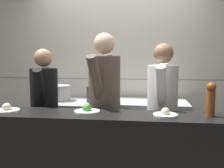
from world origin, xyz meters
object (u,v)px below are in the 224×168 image
(plated_dish_appetiser, at_px, (87,110))
(chef_head_cook, at_px, (45,108))
(sauce_pot, at_px, (95,94))
(chef_sous, at_px, (105,103))
(stock_pot, at_px, (59,92))
(chef_line, at_px, (162,110))
(pepper_mill, at_px, (211,99))
(plated_dish_main, at_px, (7,109))
(oven_range, at_px, (78,131))
(plated_dish_dessert, at_px, (165,114))

(plated_dish_appetiser, xyz_separation_m, chef_head_cook, (-0.63, 0.50, -0.10))
(sauce_pot, bearing_deg, chef_sous, -69.72)
(stock_pot, bearing_deg, chef_line, -25.81)
(pepper_mill, xyz_separation_m, chef_sous, (-1.04, 0.46, -0.15))
(stock_pot, distance_m, pepper_mill, 2.15)
(sauce_pot, xyz_separation_m, chef_head_cook, (-0.50, -0.57, -0.10))
(plated_dish_main, relative_size, plated_dish_appetiser, 1.00)
(oven_range, xyz_separation_m, plated_dish_dessert, (1.12, -1.15, 0.54))
(stock_pot, relative_size, plated_dish_dessert, 1.46)
(sauce_pot, bearing_deg, oven_range, 173.62)
(sauce_pot, height_order, plated_dish_appetiser, sauce_pot)
(plated_dish_appetiser, xyz_separation_m, pepper_mill, (1.14, -0.02, 0.14))
(oven_range, bearing_deg, plated_dish_main, -109.67)
(plated_dish_appetiser, distance_m, plated_dish_dessert, 0.74)
(stock_pot, height_order, plated_dish_main, stock_pot)
(plated_dish_appetiser, bearing_deg, chef_head_cook, 141.62)
(chef_line, bearing_deg, oven_range, 158.14)
(oven_range, bearing_deg, pepper_mill, -36.25)
(stock_pot, distance_m, chef_line, 1.57)
(pepper_mill, xyz_separation_m, chef_line, (-0.40, 0.47, -0.21))
(oven_range, height_order, chef_line, chef_line)
(oven_range, relative_size, plated_dish_appetiser, 4.17)
(oven_range, distance_m, plated_dish_main, 1.35)
(stock_pot, distance_m, chef_head_cook, 0.64)
(pepper_mill, bearing_deg, chef_line, 130.17)
(pepper_mill, relative_size, chef_sous, 0.18)
(plated_dish_dessert, height_order, chef_line, chef_line)
(oven_range, height_order, plated_dish_main, plated_dish_main)
(stock_pot, bearing_deg, plated_dish_appetiser, -59.63)
(plated_dish_dessert, bearing_deg, oven_range, 134.32)
(plated_dish_dessert, xyz_separation_m, chef_sous, (-0.64, 0.49, -0.00))
(sauce_pot, height_order, chef_line, chef_line)
(sauce_pot, distance_m, chef_head_cook, 0.76)
(oven_range, xyz_separation_m, sauce_pot, (0.25, -0.03, 0.54))
(chef_head_cook, xyz_separation_m, chef_sous, (0.73, -0.06, 0.10))
(plated_dish_main, bearing_deg, stock_pot, 83.85)
(oven_range, distance_m, pepper_mill, 2.01)
(oven_range, distance_m, chef_sous, 0.98)
(chef_line, bearing_deg, chef_sous, -170.87)
(plated_dish_appetiser, relative_size, pepper_mill, 0.80)
(plated_dish_dessert, distance_m, pepper_mill, 0.43)
(stock_pot, xyz_separation_m, plated_dish_dessert, (1.41, -1.19, -0.00))
(plated_dish_appetiser, bearing_deg, oven_range, 109.08)
(plated_dish_main, height_order, chef_line, chef_line)
(plated_dish_dessert, height_order, pepper_mill, pepper_mill)
(stock_pot, relative_size, pepper_mill, 1.06)
(stock_pot, bearing_deg, chef_head_cook, -87.01)
(plated_dish_dessert, height_order, chef_head_cook, chef_head_cook)
(sauce_pot, relative_size, chef_line, 0.15)
(chef_head_cook, bearing_deg, plated_dish_main, -115.59)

